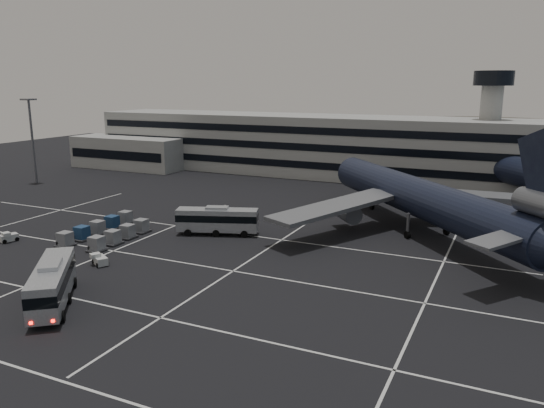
{
  "coord_description": "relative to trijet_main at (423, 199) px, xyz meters",
  "views": [
    {
      "loc": [
        41.09,
        -47.38,
        21.62
      ],
      "look_at": [
        10.44,
        18.16,
        5.0
      ],
      "focal_mm": 35.0,
      "sensor_mm": 36.0,
      "label": 1
    }
  ],
  "objects": [
    {
      "name": "ground",
      "position": [
        -29.3,
        -29.44,
        -5.25
      ],
      "size": [
        260.0,
        260.0,
        0.0
      ],
      "primitive_type": "plane",
      "color": "black",
      "rests_on": "ground"
    },
    {
      "name": "trijet_main",
      "position": [
        0.0,
        0.0,
        0.0
      ],
      "size": [
        42.64,
        46.64,
        18.08
      ],
      "rotation": [
        0.0,
        0.0,
        0.72
      ],
      "color": "black",
      "rests_on": "ground"
    },
    {
      "name": "bus_near",
      "position": [
        -28.77,
        -41.41,
        -2.82
      ],
      "size": [
        10.06,
        11.66,
        4.44
      ],
      "rotation": [
        0.0,
        0.0,
        0.67
      ],
      "color": "gray",
      "rests_on": "ground"
    },
    {
      "name": "uld_cluster",
      "position": [
        -40.39,
        -20.78,
        -4.28
      ],
      "size": [
        8.0,
        15.27,
        1.98
      ],
      "rotation": [
        0.0,
        0.0,
        0.04
      ],
      "color": "#2D2D30",
      "rests_on": "ground"
    },
    {
      "name": "tug_a",
      "position": [
        -51.39,
        -28.36,
        -4.6
      ],
      "size": [
        2.02,
        2.58,
        1.46
      ],
      "rotation": [
        0.0,
        0.0,
        -0.32
      ],
      "color": "beige",
      "rests_on": "ground"
    },
    {
      "name": "lane_markings",
      "position": [
        -28.35,
        -28.72,
        -5.24
      ],
      "size": [
        90.0,
        55.62,
        0.01
      ],
      "color": "silver",
      "rests_on": "ground"
    },
    {
      "name": "lightpole_left",
      "position": [
        -84.3,
        5.56,
        6.57
      ],
      "size": [
        2.4,
        2.4,
        18.28
      ],
      "color": "slate",
      "rests_on": "ground"
    },
    {
      "name": "hills",
      "position": [
        -11.31,
        140.56,
        -17.32
      ],
      "size": [
        352.0,
        180.0,
        44.0
      ],
      "color": "#38332B",
      "rests_on": "ground"
    },
    {
      "name": "bus_far",
      "position": [
        -26.88,
        -12.85,
        -2.97
      ],
      "size": [
        11.99,
        6.6,
        4.16
      ],
      "rotation": [
        0.0,
        0.0,
        1.92
      ],
      "color": "gray",
      "rests_on": "ground"
    },
    {
      "name": "terminal",
      "position": [
        -32.25,
        41.7,
        1.68
      ],
      "size": [
        125.0,
        26.0,
        24.0
      ],
      "color": "gray",
      "rests_on": "ground"
    },
    {
      "name": "tug_b",
      "position": [
        -32.9,
        -30.4,
        -4.6
      ],
      "size": [
        2.66,
        2.33,
        1.47
      ],
      "rotation": [
        0.0,
        0.0,
        1.05
      ],
      "color": "beige",
      "rests_on": "ground"
    }
  ]
}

